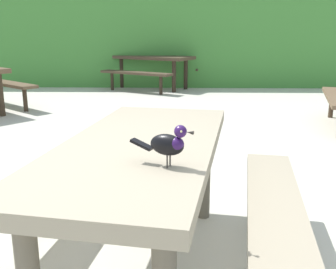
% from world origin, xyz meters
% --- Properties ---
extents(hedge_wall, '(28.00, 2.31, 2.31)m').
position_xyz_m(hedge_wall, '(0.00, 8.58, 1.16)').
color(hedge_wall, '#428438').
rests_on(hedge_wall, ground).
extents(picnic_table_foreground, '(1.94, 1.96, 0.74)m').
position_xyz_m(picnic_table_foreground, '(0.19, 0.14, 0.56)').
color(picnic_table_foreground, gray).
rests_on(picnic_table_foreground, ground).
extents(bird_grackle, '(0.27, 0.15, 0.18)m').
position_xyz_m(bird_grackle, '(0.35, -0.26, 0.84)').
color(bird_grackle, black).
rests_on(bird_grackle, picnic_table_foreground).
extents(picnic_table_mid_right, '(2.31, 2.30, 0.74)m').
position_xyz_m(picnic_table_mid_right, '(-0.20, 7.33, 0.56)').
color(picnic_table_mid_right, '#473828').
rests_on(picnic_table_mid_right, ground).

